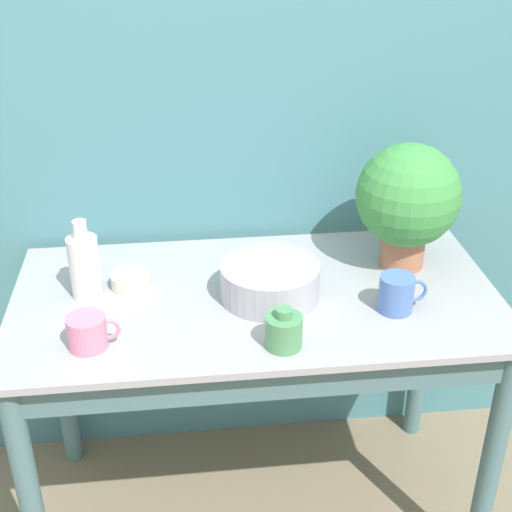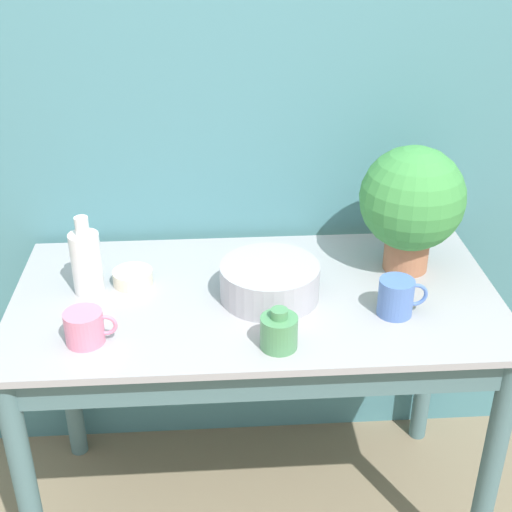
{
  "view_description": "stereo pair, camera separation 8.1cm",
  "coord_description": "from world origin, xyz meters",
  "px_view_note": "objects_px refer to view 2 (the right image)",
  "views": [
    {
      "loc": [
        -0.19,
        -1.32,
        1.85
      ],
      "look_at": [
        0.0,
        0.35,
        0.94
      ],
      "focal_mm": 50.0,
      "sensor_mm": 36.0,
      "label": 1
    },
    {
      "loc": [
        -0.11,
        -1.33,
        1.85
      ],
      "look_at": [
        0.0,
        0.35,
        0.94
      ],
      "focal_mm": 50.0,
      "sensor_mm": 36.0,
      "label": 2
    }
  ],
  "objects_px": {
    "bottle_tall": "(86,261)",
    "mug_blue": "(397,297)",
    "bowl_wash_large": "(270,281)",
    "bottle_short": "(279,331)",
    "mug_pink": "(85,327)",
    "bowl_small_cream": "(133,277)",
    "potted_plant": "(412,202)"
  },
  "relations": [
    {
      "from": "bowl_wash_large",
      "to": "bowl_small_cream",
      "type": "bearing_deg",
      "value": 165.8
    },
    {
      "from": "bowl_wash_large",
      "to": "mug_pink",
      "type": "bearing_deg",
      "value": -158.89
    },
    {
      "from": "bowl_small_cream",
      "to": "mug_blue",
      "type": "bearing_deg",
      "value": -16.06
    },
    {
      "from": "potted_plant",
      "to": "bottle_tall",
      "type": "distance_m",
      "value": 0.92
    },
    {
      "from": "bottle_short",
      "to": "mug_blue",
      "type": "bearing_deg",
      "value": 21.68
    },
    {
      "from": "potted_plant",
      "to": "bottle_short",
      "type": "distance_m",
      "value": 0.57
    },
    {
      "from": "bowl_small_cream",
      "to": "bottle_short",
      "type": "bearing_deg",
      "value": -40.76
    },
    {
      "from": "potted_plant",
      "to": "mug_blue",
      "type": "distance_m",
      "value": 0.3
    },
    {
      "from": "bowl_wash_large",
      "to": "bottle_short",
      "type": "distance_m",
      "value": 0.23
    },
    {
      "from": "bottle_short",
      "to": "bowl_small_cream",
      "type": "relative_size",
      "value": 0.96
    },
    {
      "from": "potted_plant",
      "to": "bowl_small_cream",
      "type": "bearing_deg",
      "value": -177.23
    },
    {
      "from": "bottle_tall",
      "to": "bottle_short",
      "type": "height_order",
      "value": "bottle_tall"
    },
    {
      "from": "potted_plant",
      "to": "bottle_tall",
      "type": "height_order",
      "value": "potted_plant"
    },
    {
      "from": "potted_plant",
      "to": "mug_blue",
      "type": "relative_size",
      "value": 2.84
    },
    {
      "from": "bottle_tall",
      "to": "bowl_wash_large",
      "type": "bearing_deg",
      "value": -6.9
    },
    {
      "from": "bottle_tall",
      "to": "mug_blue",
      "type": "xyz_separation_m",
      "value": [
        0.82,
        -0.17,
        -0.04
      ]
    },
    {
      "from": "bottle_tall",
      "to": "bowl_small_cream",
      "type": "height_order",
      "value": "bottle_tall"
    },
    {
      "from": "bottle_tall",
      "to": "bowl_small_cream",
      "type": "distance_m",
      "value": 0.14
    },
    {
      "from": "bottle_short",
      "to": "mug_pink",
      "type": "xyz_separation_m",
      "value": [
        -0.47,
        0.05,
        -0.0
      ]
    },
    {
      "from": "bowl_wash_large",
      "to": "bowl_small_cream",
      "type": "distance_m",
      "value": 0.39
    },
    {
      "from": "bottle_short",
      "to": "mug_blue",
      "type": "height_order",
      "value": "bottle_short"
    },
    {
      "from": "bowl_wash_large",
      "to": "bottle_tall",
      "type": "xyz_separation_m",
      "value": [
        -0.5,
        0.06,
        0.05
      ]
    },
    {
      "from": "bottle_short",
      "to": "bowl_small_cream",
      "type": "height_order",
      "value": "bottle_short"
    },
    {
      "from": "potted_plant",
      "to": "bottle_short",
      "type": "relative_size",
      "value": 3.44
    },
    {
      "from": "bowl_small_cream",
      "to": "potted_plant",
      "type": "bearing_deg",
      "value": 2.77
    },
    {
      "from": "bottle_short",
      "to": "bowl_small_cream",
      "type": "bearing_deg",
      "value": 139.24
    },
    {
      "from": "bowl_wash_large",
      "to": "bowl_small_cream",
      "type": "height_order",
      "value": "bowl_wash_large"
    },
    {
      "from": "mug_pink",
      "to": "bottle_tall",
      "type": "bearing_deg",
      "value": 95.91
    },
    {
      "from": "bowl_wash_large",
      "to": "potted_plant",
      "type": "bearing_deg",
      "value": 18.12
    },
    {
      "from": "mug_blue",
      "to": "bottle_tall",
      "type": "bearing_deg",
      "value": 168.52
    },
    {
      "from": "bowl_wash_large",
      "to": "mug_blue",
      "type": "distance_m",
      "value": 0.34
    },
    {
      "from": "mug_pink",
      "to": "mug_blue",
      "type": "relative_size",
      "value": 0.99
    }
  ]
}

